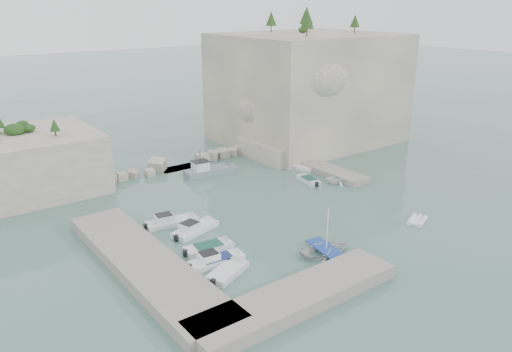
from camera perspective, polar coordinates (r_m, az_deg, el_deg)
ground at (r=53.25m, az=3.88°, el=-4.76°), size 400.00×400.00×0.00m
cliff_east at (r=82.19m, az=5.86°, el=9.97°), size 26.00×22.00×17.00m
cliff_terrace at (r=73.67m, az=2.53°, el=3.18°), size 8.00×10.00×2.50m
outcrop_west at (r=65.44m, az=-24.75°, el=1.36°), size 16.00×14.00×7.00m
quay_west at (r=44.10m, az=-12.55°, el=-9.82°), size 5.00×24.00×1.10m
quay_south at (r=38.89m, az=4.63°, el=-13.66°), size 18.00×4.00×1.10m
ledge_east at (r=68.53m, az=7.06°, el=1.06°), size 3.00×16.00×0.80m
breakwater at (r=69.60m, az=-8.57°, el=1.54°), size 28.00×3.00×1.40m
motorboat_a at (r=52.26m, az=-9.57°, el=-5.49°), size 6.02×2.62×1.40m
motorboat_b at (r=50.37m, az=-6.93°, el=-6.33°), size 5.87×3.32×1.40m
motorboat_c at (r=46.69m, az=-5.42°, el=-8.45°), size 5.07×2.29×0.70m
motorboat_d at (r=44.43m, az=-4.51°, el=-9.95°), size 5.59×2.16×1.40m
motorboat_e at (r=42.75m, az=-3.27°, el=-11.18°), size 4.85×3.46×0.70m
rowboat at (r=46.37m, az=8.02°, el=-8.77°), size 5.49×4.31×1.03m
inflatable_dinghy at (r=54.73m, az=17.91°, el=-5.02°), size 3.21×2.40×0.44m
tender_east_a at (r=63.76m, az=9.09°, el=-0.83°), size 3.97×3.68×1.72m
tender_east_b at (r=63.69m, az=6.02°, el=-0.71°), size 2.14×4.28×0.70m
tender_east_c at (r=68.67m, az=5.11°, el=0.82°), size 2.56×4.60×0.70m
tender_east_d at (r=70.68m, az=2.78°, el=1.42°), size 4.32×3.25×1.57m
work_boat at (r=66.60m, az=-5.26°, el=0.22°), size 7.70×2.89×2.20m
rowboat_mast at (r=45.21m, az=8.17°, el=-5.84°), size 0.10×0.10×4.20m
vegetation at (r=78.90m, az=2.49°, el=16.55°), size 53.48×13.88×13.40m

